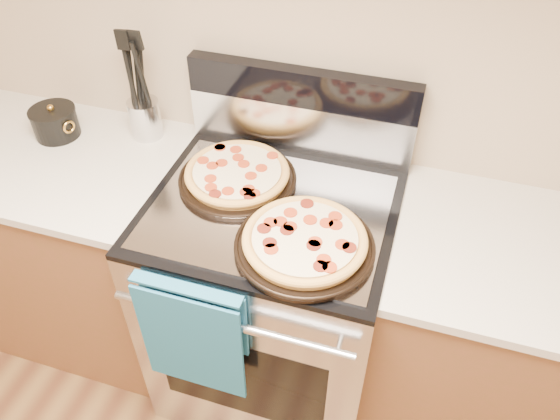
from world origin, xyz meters
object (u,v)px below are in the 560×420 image
(pepperoni_pizza_back, at_px, (237,175))
(utensil_crock, at_px, (145,119))
(range_body, at_px, (273,301))
(pepperoni_pizza_front, at_px, (305,242))
(saucepan, at_px, (55,123))

(pepperoni_pizza_back, xyz_separation_m, utensil_crock, (-0.41, 0.17, 0.03))
(range_body, height_order, pepperoni_pizza_back, pepperoni_pizza_back)
(pepperoni_pizza_back, xyz_separation_m, pepperoni_pizza_front, (0.28, -0.22, 0.00))
(range_body, distance_m, saucepan, 1.01)
(range_body, xyz_separation_m, pepperoni_pizza_front, (0.15, -0.15, 0.50))
(pepperoni_pizza_front, height_order, saucepan, saucepan)
(pepperoni_pizza_back, bearing_deg, saucepan, 174.18)
(pepperoni_pizza_front, bearing_deg, range_body, 133.54)
(utensil_crock, relative_size, saucepan, 0.88)
(pepperoni_pizza_back, xyz_separation_m, saucepan, (-0.72, 0.07, 0.01))
(range_body, height_order, saucepan, saucepan)
(pepperoni_pizza_back, distance_m, saucepan, 0.72)
(pepperoni_pizza_front, height_order, utensil_crock, utensil_crock)
(range_body, height_order, pepperoni_pizza_front, pepperoni_pizza_front)
(saucepan, bearing_deg, pepperoni_pizza_back, -5.82)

